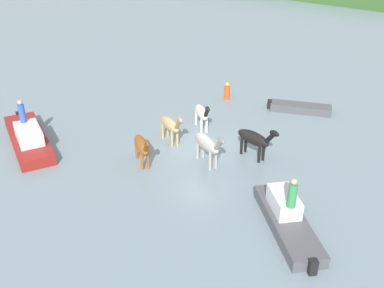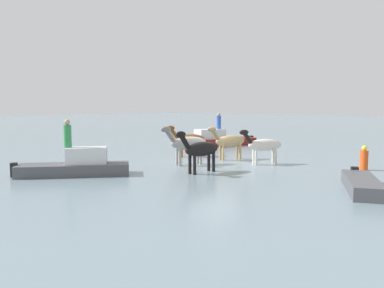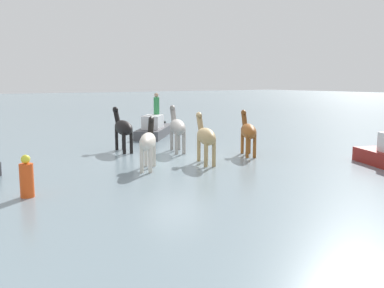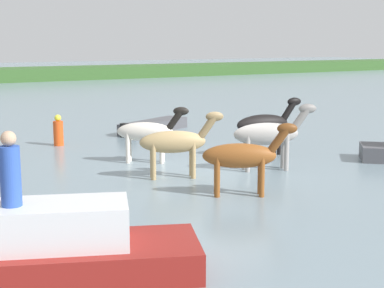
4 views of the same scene
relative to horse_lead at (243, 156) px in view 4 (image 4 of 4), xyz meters
name	(u,v)px [view 4 (image 4 of 4)]	position (x,y,z in m)	size (l,w,h in m)	color
ground_plane	(226,169)	(1.30, 2.69, -1.00)	(186.03, 186.03, 0.00)	gray
horse_lead	(243,156)	(0.00, 0.00, 0.00)	(2.19, 1.47, 1.81)	brown
horse_gray_outer	(265,124)	(3.68, 3.92, 0.04)	(2.45, 0.81, 1.89)	black
horse_dun_straggler	(148,132)	(-0.25, 4.76, -0.02)	(2.06, 1.59, 1.77)	silver
horse_rear_stallion	(176,142)	(-0.50, 2.49, 0.02)	(2.33, 1.20, 1.84)	tan
horse_pinto_flank	(269,134)	(2.35, 1.99, 0.08)	(2.47, 1.27, 1.95)	#9E9993
boat_tender_starboard	(28,258)	(-5.91, -2.42, -0.67)	(5.95, 3.64, 1.37)	maroon
boat_dinghy_port	(153,128)	(2.77, 10.43, -0.84)	(3.68, 2.40, 0.71)	#4C4C51
person_watcher_seated	(10,172)	(-6.12, -2.40, 0.78)	(0.32, 0.32, 1.19)	#2D51B2
buoy_channel_marker	(58,132)	(-1.74, 9.14, -0.49)	(0.36, 0.36, 1.14)	#E54C19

